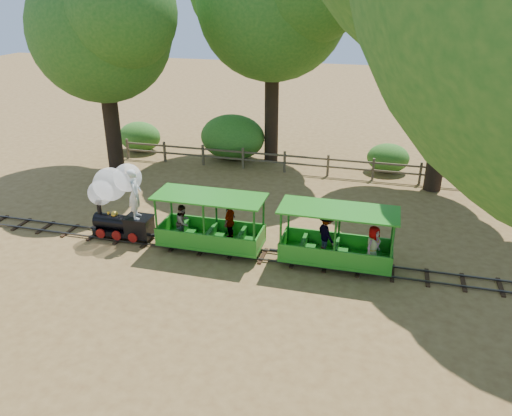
% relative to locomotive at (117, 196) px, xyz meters
% --- Properties ---
extents(ground, '(90.00, 90.00, 0.00)m').
position_rel_locomotive_xyz_m(ground, '(5.01, -0.06, -1.54)').
color(ground, olive).
rests_on(ground, ground).
extents(track, '(22.00, 1.00, 0.10)m').
position_rel_locomotive_xyz_m(track, '(5.01, -0.06, -1.48)').
color(track, '#3F3D3A').
rests_on(track, ground).
extents(locomotive, '(2.35, 1.11, 2.70)m').
position_rel_locomotive_xyz_m(locomotive, '(0.00, 0.00, 0.00)').
color(locomotive, black).
rests_on(locomotive, ground).
extents(carriage_front, '(3.50, 1.43, 1.82)m').
position_rel_locomotive_xyz_m(carriage_front, '(3.23, -0.05, -0.75)').
color(carriage_front, '#25881D').
rests_on(carriage_front, track).
extents(carriage_rear, '(3.50, 1.43, 1.82)m').
position_rel_locomotive_xyz_m(carriage_rear, '(7.36, -0.07, -0.72)').
color(carriage_rear, '#25881D').
rests_on(carriage_rear, track).
extents(oak_nw, '(7.40, 6.51, 9.19)m').
position_rel_locomotive_xyz_m(oak_nw, '(-3.52, 6.02, 4.98)').
color(oak_nw, '#2D2116').
rests_on(oak_nw, ground).
extents(oak_ne, '(6.60, 5.81, 9.25)m').
position_rel_locomotive_xyz_m(oak_ne, '(10.48, 7.51, 5.31)').
color(oak_ne, '#2D2116').
rests_on(oak_ne, ground).
extents(fence, '(18.10, 0.10, 1.00)m').
position_rel_locomotive_xyz_m(fence, '(5.01, 7.94, -0.96)').
color(fence, brown).
rests_on(fence, ground).
extents(shrub_west, '(2.22, 1.71, 1.54)m').
position_rel_locomotive_xyz_m(shrub_west, '(-3.97, 9.24, -0.78)').
color(shrub_west, '#2D6B1E').
rests_on(shrub_west, ground).
extents(shrub_mid_w, '(3.20, 2.46, 2.22)m').
position_rel_locomotive_xyz_m(shrub_mid_w, '(1.10, 9.24, -0.44)').
color(shrub_mid_w, '#2D6B1E').
rests_on(shrub_mid_w, ground).
extents(shrub_mid_e, '(1.92, 1.48, 1.33)m').
position_rel_locomotive_xyz_m(shrub_mid_e, '(8.60, 9.24, -0.88)').
color(shrub_mid_e, '#2D6B1E').
rests_on(shrub_mid_e, ground).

